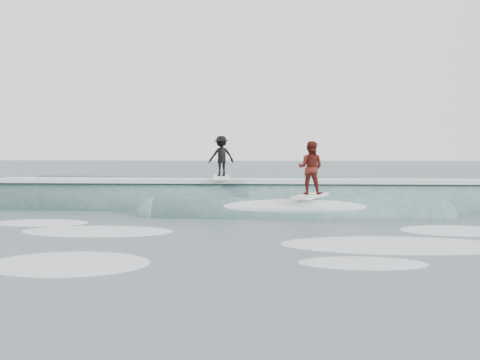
{
  "coord_description": "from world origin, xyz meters",
  "views": [
    {
      "loc": [
        1.1,
        -14.43,
        2.19
      ],
      "look_at": [
        0.0,
        3.83,
        1.1
      ],
      "focal_mm": 40.0,
      "sensor_mm": 36.0,
      "label": 1
    }
  ],
  "objects": [
    {
      "name": "breaking_wave",
      "position": [
        0.39,
        4.35,
        0.05
      ],
      "size": [
        20.98,
        3.79,
        2.03
      ],
      "color": "#375E5C",
      "rests_on": "ground"
    },
    {
      "name": "ground",
      "position": [
        0.0,
        0.0,
        0.0
      ],
      "size": [
        160.0,
        160.0,
        0.0
      ],
      "primitive_type": "plane",
      "color": "#384F52",
      "rests_on": "ground"
    },
    {
      "name": "whitewater",
      "position": [
        0.6,
        -1.96,
        0.0
      ],
      "size": [
        14.08,
        7.18,
        0.1
      ],
      "color": "white",
      "rests_on": "ground"
    },
    {
      "name": "far_swells",
      "position": [
        -0.53,
        17.65,
        0.0
      ],
      "size": [
        36.4,
        8.65,
        0.8
      ],
      "color": "#375E5C",
      "rests_on": "ground"
    },
    {
      "name": "surfer_red",
      "position": [
        2.32,
        2.63,
        1.47
      ],
      "size": [
        1.33,
        2.05,
        1.79
      ],
      "color": "white",
      "rests_on": "ground"
    },
    {
      "name": "surfer_black",
      "position": [
        -0.74,
        4.83,
        1.81
      ],
      "size": [
        1.07,
        2.05,
        1.55
      ],
      "color": "white",
      "rests_on": "ground"
    }
  ]
}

